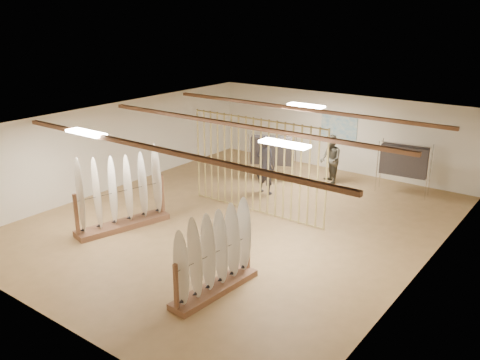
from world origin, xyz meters
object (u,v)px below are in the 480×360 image
Objects in this scene: rack_right at (215,265)px; shopper_a at (265,161)px; clothing_rack_b at (404,161)px; clothing_rack_a at (272,150)px; rack_left at (121,203)px; shopper_b at (331,156)px.

shopper_a reaches higher than rack_right.
clothing_rack_b is at bearing 87.25° from rack_right.
rack_left is at bearing -122.62° from clothing_rack_a.
clothing_rack_a is at bearing 118.24° from rack_right.
rack_left reaches higher than clothing_rack_a.
clothing_rack_a is at bearing 94.53° from rack_left.
shopper_b is at bearing -119.17° from shopper_a.
clothing_rack_a is 1.31m from shopper_a.
shopper_a is at bearing -148.53° from clothing_rack_b.
rack_left is at bearing 70.73° from shopper_a.
rack_left is 1.58× the size of clothing_rack_b.
shopper_a is 1.14× the size of shopper_b.
rack_left is at bearing 169.36° from rack_right.
rack_right is 1.35× the size of clothing_rack_b.
clothing_rack_b reaches higher than clothing_rack_a.
rack_left is 7.25m from shopper_b.
clothing_rack_a is (1.04, 5.74, 0.36)m from rack_left.
rack_left is 8.80m from clothing_rack_b.
clothing_rack_b is at bearing 54.87° from shopper_b.
shopper_b is at bearing 82.42° from rack_left.
rack_left is at bearing -130.64° from clothing_rack_b.
rack_left reaches higher than clothing_rack_b.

